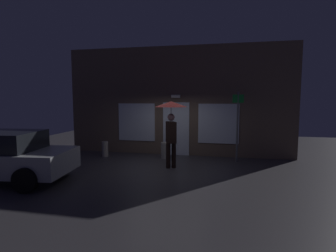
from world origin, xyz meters
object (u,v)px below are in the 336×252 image
Objects in this scene: street_sign_post at (237,123)px; sidewalk_bollard at (165,150)px; person_with_umbrella at (171,117)px; sidewalk_bollard_2 at (105,149)px.

sidewalk_bollard is (-2.74, -0.03, -1.15)m from street_sign_post.
street_sign_post is (2.23, 1.37, -0.28)m from person_with_umbrella.
sidewalk_bollard is at bearing -8.34° from person_with_umbrella.
street_sign_post reaches higher than sidewalk_bollard.
person_with_umbrella reaches higher than sidewalk_bollard.
street_sign_post is 4.26× the size of sidewalk_bollard_2.
person_with_umbrella is at bearing -68.93° from sidewalk_bollard.
sidewalk_bollard_2 is at bearing 39.00° from person_with_umbrella.
person_with_umbrella is 3.51m from sidewalk_bollard_2.
sidewalk_bollard_2 is at bearing -177.87° from street_sign_post.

